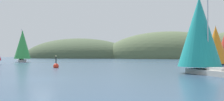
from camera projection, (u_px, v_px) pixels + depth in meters
The scene contains 8 objects.
ground_plane at pixel (43, 79), 26.97m from camera, with size 360.00×360.00×0.00m, color #2D4760.
headland_center at pixel (167, 59), 155.46m from camera, with size 83.13×44.00×33.53m, color #4C5B3D.
headland_left at pixel (78, 58), 171.84m from camera, with size 80.01×44.00×26.95m, color #425138.
sailboat_orange_sail at pixel (216, 46), 42.41m from camera, with size 4.38×7.12×7.58m.
sailboat_green_sail at pixel (22, 45), 84.47m from camera, with size 8.96×9.07×11.25m.
sailboat_white_mainsail at pixel (199, 51), 53.47m from camera, with size 6.89×6.64×7.41m.
sailboat_teal_sail at pixel (200, 33), 34.30m from camera, with size 8.72×10.51×10.98m.
channel_buoy at pixel (56, 66), 48.81m from camera, with size 1.10×1.10×2.64m.
Camera 1 is at (14.52, -23.96, 2.62)m, focal length 40.29 mm.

